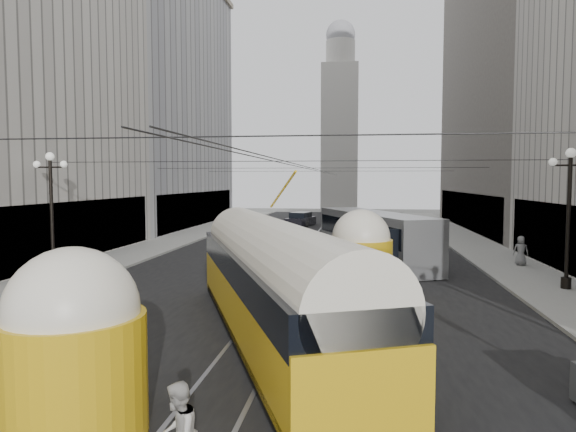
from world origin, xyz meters
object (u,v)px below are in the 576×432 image
(city_bus, at_px, (374,235))
(streetcar, at_px, (273,280))
(pedestrian_sidewalk_right, at_px, (521,251))
(pedestrian_crossing_a, at_px, (103,356))

(city_bus, bearing_deg, streetcar, -103.03)
(city_bus, height_order, pedestrian_sidewalk_right, city_bus)
(streetcar, relative_size, pedestrian_sidewalk_right, 9.66)
(pedestrian_crossing_a, distance_m, pedestrian_sidewalk_right, 24.95)
(streetcar, xyz_separation_m, pedestrian_sidewalk_right, (12.05, 15.13, -0.88))
(streetcar, relative_size, pedestrian_crossing_a, 10.87)
(pedestrian_sidewalk_right, bearing_deg, streetcar, 61.64)
(pedestrian_crossing_a, xyz_separation_m, pedestrian_sidewalk_right, (15.58, 19.48, 0.24))
(streetcar, bearing_deg, city_bus, 76.97)
(streetcar, distance_m, pedestrian_crossing_a, 5.72)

